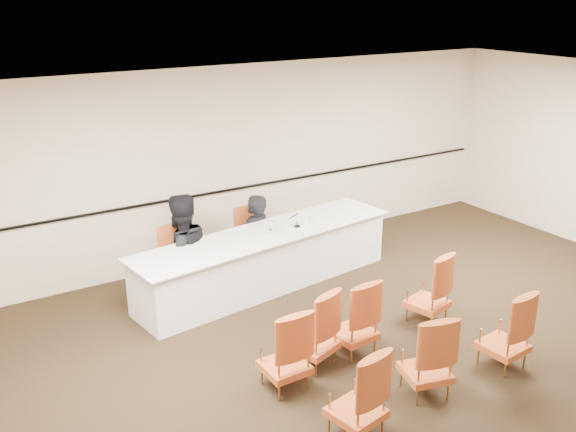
# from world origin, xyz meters

# --- Properties ---
(floor) EXTENTS (10.00, 10.00, 0.00)m
(floor) POSITION_xyz_m (0.00, 0.00, 0.00)
(floor) COLOR black
(floor) RESTS_ON ground
(ceiling) EXTENTS (10.00, 10.00, 0.00)m
(ceiling) POSITION_xyz_m (0.00, 0.00, 3.00)
(ceiling) COLOR silver
(ceiling) RESTS_ON ground
(wall_back) EXTENTS (10.00, 0.04, 3.00)m
(wall_back) POSITION_xyz_m (0.00, 4.00, 1.50)
(wall_back) COLOR #F6E3C1
(wall_back) RESTS_ON ground
(wall_rail) EXTENTS (9.80, 0.04, 0.03)m
(wall_rail) POSITION_xyz_m (0.00, 3.96, 1.10)
(wall_rail) COLOR black
(wall_rail) RESTS_ON wall_back
(panel_table) EXTENTS (4.12, 1.42, 0.81)m
(panel_table) POSITION_xyz_m (-0.29, 2.70, 0.40)
(panel_table) COLOR white
(panel_table) RESTS_ON ground
(panelist_main) EXTENTS (0.72, 0.61, 1.67)m
(panelist_main) POSITION_xyz_m (-0.13, 3.31, 0.34)
(panelist_main) COLOR black
(panelist_main) RESTS_ON ground
(panelist_main_chair) EXTENTS (0.56, 0.56, 0.95)m
(panelist_main_chair) POSITION_xyz_m (-0.13, 3.31, 0.47)
(panelist_main_chair) COLOR #B35920
(panelist_main_chair) RESTS_ON ground
(panelist_second) EXTENTS (1.01, 0.83, 1.89)m
(panelist_second) POSITION_xyz_m (-1.39, 3.15, 0.49)
(panelist_second) COLOR black
(panelist_second) RESTS_ON ground
(panelist_second_chair) EXTENTS (0.56, 0.56, 0.95)m
(panelist_second_chair) POSITION_xyz_m (-1.39, 3.15, 0.47)
(panelist_second_chair) COLOR #B35920
(panelist_second_chair) RESTS_ON ground
(papers) EXTENTS (0.30, 0.22, 0.00)m
(papers) POSITION_xyz_m (0.27, 2.78, 0.81)
(papers) COLOR white
(papers) RESTS_ON panel_table
(microphone) EXTENTS (0.12, 0.19, 0.25)m
(microphone) POSITION_xyz_m (0.22, 2.68, 0.93)
(microphone) COLOR black
(microphone) RESTS_ON panel_table
(water_bottle) EXTENTS (0.08, 0.08, 0.20)m
(water_bottle) POSITION_xyz_m (-0.22, 2.67, 0.91)
(water_bottle) COLOR teal
(water_bottle) RESTS_ON panel_table
(drinking_glass) EXTENTS (0.08, 0.08, 0.10)m
(drinking_glass) POSITION_xyz_m (-0.20, 2.62, 0.86)
(drinking_glass) COLOR silver
(drinking_glass) RESTS_ON panel_table
(coffee_cup) EXTENTS (0.12, 0.12, 0.14)m
(coffee_cup) POSITION_xyz_m (0.38, 2.70, 0.88)
(coffee_cup) COLOR white
(coffee_cup) RESTS_ON panel_table
(aud_chair_front_left) EXTENTS (0.63, 0.63, 0.95)m
(aud_chair_front_left) POSITION_xyz_m (-0.88, 0.62, 0.47)
(aud_chair_front_left) COLOR #B35920
(aud_chair_front_left) RESTS_ON ground
(aud_chair_front_mid) EXTENTS (0.53, 0.53, 0.95)m
(aud_chair_front_mid) POSITION_xyz_m (-0.33, 0.60, 0.47)
(aud_chair_front_mid) COLOR #B35920
(aud_chair_front_mid) RESTS_ON ground
(aud_chair_front_right) EXTENTS (0.61, 0.61, 0.95)m
(aud_chair_front_right) POSITION_xyz_m (0.94, 0.70, 0.47)
(aud_chair_front_right) COLOR #B35920
(aud_chair_front_right) RESTS_ON ground
(aud_chair_back_left) EXTENTS (0.58, 0.58, 0.95)m
(aud_chair_back_left) POSITION_xyz_m (-1.21, -0.60, 0.47)
(aud_chair_back_left) COLOR #B35920
(aud_chair_back_left) RESTS_ON ground
(aud_chair_back_mid) EXTENTS (0.61, 0.61, 0.95)m
(aud_chair_back_mid) POSITION_xyz_m (-0.18, -0.45, 0.47)
(aud_chair_back_mid) COLOR #B35920
(aud_chair_back_mid) RESTS_ON ground
(aud_chair_back_right) EXTENTS (0.54, 0.54, 0.95)m
(aud_chair_back_right) POSITION_xyz_m (0.93, -0.52, 0.47)
(aud_chair_back_right) COLOR #B35920
(aud_chair_back_right) RESTS_ON ground
(aud_chair_extra) EXTENTS (0.50, 0.50, 0.95)m
(aud_chair_extra) POSITION_xyz_m (-1.38, 0.42, 0.47)
(aud_chair_extra) COLOR #B35920
(aud_chair_extra) RESTS_ON ground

